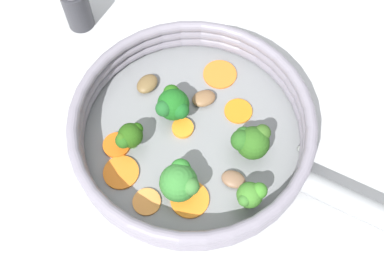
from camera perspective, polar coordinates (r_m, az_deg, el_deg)
The scene contains 22 objects.
ground_plane at distance 0.59m, azimuth -0.00°, elevation -1.25°, with size 4.00×4.00×0.00m, color #B7B9BA.
skillet at distance 0.58m, azimuth -0.00°, elevation -0.97°, with size 0.29×0.29×0.01m, color gray.
skillet_rim_wall at distance 0.56m, azimuth -0.00°, elevation 0.36°, with size 0.30×0.30×0.05m.
skillet_handle at distance 0.57m, azimuth 22.84°, elevation -10.12°, with size 0.03×0.03×0.20m, color #999B9E.
skillet_rivet_left at distance 0.55m, azimuth 10.55°, elevation -9.64°, with size 0.01×0.01×0.01m, color gray.
skillet_rivet_right at distance 0.58m, azimuth 13.64°, elevation -2.56°, with size 0.01×0.01×0.01m, color gray.
carrot_slice_0 at distance 0.58m, azimuth -1.29°, elevation -0.19°, with size 0.03×0.03×0.01m, color orange.
carrot_slice_1 at distance 0.59m, azimuth 5.89°, elevation 2.15°, with size 0.04×0.04×0.00m, color orange.
carrot_slice_2 at distance 0.54m, azimuth -5.77°, elevation -9.31°, with size 0.03×0.03×0.00m, color #ED8F3F.
carrot_slice_3 at distance 0.54m, azimuth -0.29°, elevation -9.03°, with size 0.05×0.05×0.00m, color orange.
carrot_slice_4 at distance 0.58m, azimuth -9.55°, elevation -2.16°, with size 0.03×0.03×0.01m, color orange.
carrot_slice_5 at distance 0.62m, azimuth 3.56°, elevation 6.82°, with size 0.05×0.05×0.00m, color orange.
carrot_slice_6 at distance 0.56m, azimuth -8.99°, elevation -5.59°, with size 0.04×0.04×0.00m, color orange.
broccoli_floret_0 at distance 0.57m, azimuth -2.42°, elevation 3.01°, with size 0.05×0.05×0.05m.
broccoli_floret_1 at distance 0.55m, azimuth 7.49°, elevation -1.66°, with size 0.04×0.05×0.05m.
broccoli_floret_2 at distance 0.52m, azimuth 7.46°, elevation -8.45°, with size 0.03×0.03×0.04m.
broccoli_floret_3 at distance 0.55m, azimuth -7.96°, elevation -1.04°, with size 0.04×0.03×0.04m.
broccoli_floret_4 at distance 0.52m, azimuth -1.57°, elevation -6.78°, with size 0.05×0.05×0.05m.
mushroom_piece_0 at distance 0.60m, azimuth 1.50°, elevation 3.78°, with size 0.03×0.02×0.01m, color brown.
mushroom_piece_1 at distance 0.61m, azimuth -5.70°, elevation 5.61°, with size 0.03×0.02×0.01m, color brown.
mushroom_piece_2 at distance 0.55m, azimuth 5.28°, elevation -6.50°, with size 0.03×0.02×0.01m, color brown.
salt_shaker at distance 0.68m, azimuth -14.61°, elevation 15.16°, with size 0.04×0.04×0.09m.
Camera 1 is at (0.23, 0.12, 0.53)m, focal length 42.00 mm.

